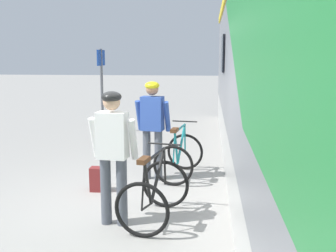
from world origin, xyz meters
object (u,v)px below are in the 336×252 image
cyclist_near_in_blue (152,122)px  bicycle_far_black (154,193)px  bicycle_near_teal (179,156)px  cyclist_far_in_white (113,146)px  backpack_on_platform (99,179)px  platform_sign_post (101,76)px

cyclist_near_in_blue → bicycle_far_black: 1.97m
bicycle_far_black → bicycle_near_teal: bearing=84.8°
cyclist_far_in_white → bicycle_far_black: (0.51, 0.14, -0.65)m
cyclist_far_in_white → bicycle_far_black: size_ratio=1.50×
backpack_on_platform → platform_sign_post: (-1.30, 4.98, 1.42)m
cyclist_near_in_blue → cyclist_far_in_white: bearing=-96.5°
bicycle_near_teal → bicycle_far_black: bearing=-95.2°
bicycle_far_black → platform_sign_post: size_ratio=0.49×
bicycle_far_black → cyclist_near_in_blue: bearing=99.0°
cyclist_near_in_blue → bicycle_near_teal: (0.47, 0.16, -0.65)m
cyclist_far_in_white → backpack_on_platform: bearing=114.4°
platform_sign_post → bicycle_near_teal: bearing=-58.0°
bicycle_far_black → backpack_on_platform: bearing=134.3°
bicycle_near_teal → platform_sign_post: bearing=122.0°
bicycle_far_black → platform_sign_post: platform_sign_post is taller
bicycle_near_teal → bicycle_far_black: 2.00m
bicycle_near_teal → backpack_on_platform: (-1.26, -0.89, -0.20)m
cyclist_far_in_white → bicycle_near_teal: bearing=71.9°
bicycle_near_teal → platform_sign_post: 4.98m
backpack_on_platform → platform_sign_post: platform_sign_post is taller
bicycle_far_black → platform_sign_post: bearing=111.3°
cyclist_near_in_blue → platform_sign_post: size_ratio=0.73×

